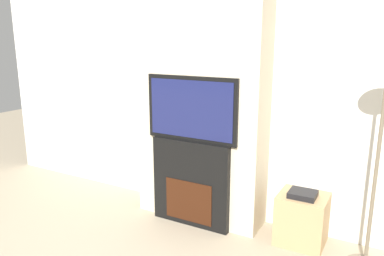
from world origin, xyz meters
name	(u,v)px	position (x,y,z in m)	size (l,w,h in m)	color
wall_back	(211,85)	(0.00, 2.03, 1.35)	(6.00, 0.06, 2.70)	silver
chimney_breast	(201,88)	(0.00, 1.81, 1.35)	(1.30, 0.38, 2.70)	beige
fireplace	(192,183)	(0.00, 1.62, 0.43)	(0.82, 0.15, 0.86)	black
television	(192,109)	(0.00, 1.62, 1.17)	(0.94, 0.07, 0.62)	black
floor_lamp	(382,120)	(1.60, 1.65, 1.23)	(0.30, 0.30, 1.69)	#726651
media_stand	(302,218)	(1.05, 1.78, 0.24)	(0.42, 0.38, 0.51)	tan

